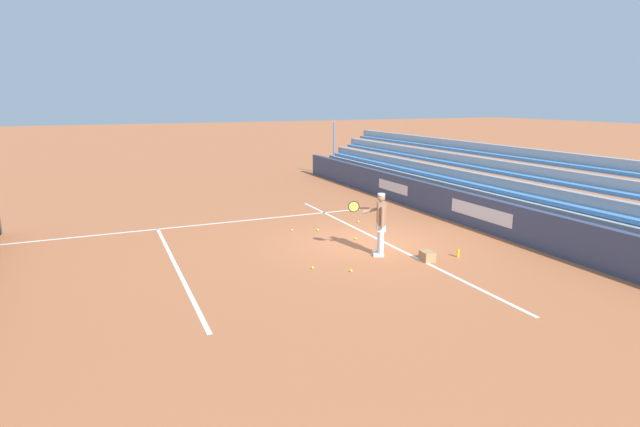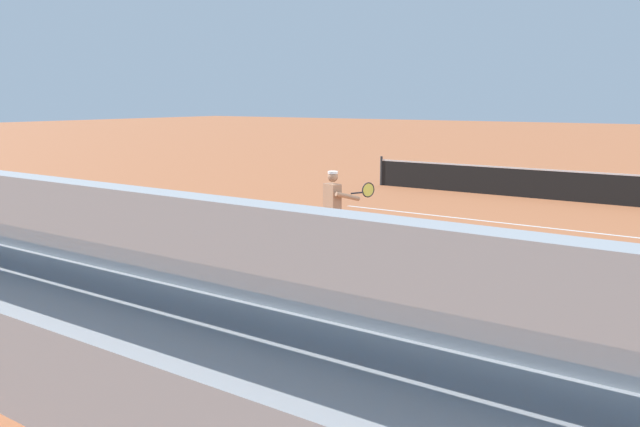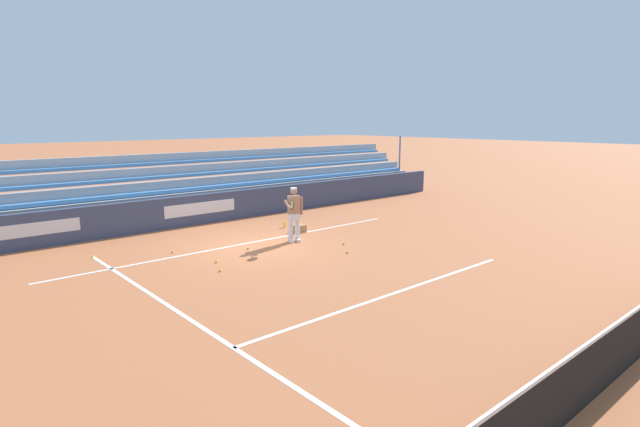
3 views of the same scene
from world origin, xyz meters
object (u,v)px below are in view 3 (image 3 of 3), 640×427
Objects in this scene: tennis_player at (294,214)px; tennis_ball_stray_back at (347,252)px; tennis_ball_midcourt at (344,244)px; tennis_ball_by_box at (93,257)px; tennis_ball_far_left at (173,252)px; tennis_ball_on_baseline at (220,270)px; ball_box_cardboard at (299,229)px; water_bottle at (285,225)px; tennis_ball_toward_net at (248,248)px; tennis_ball_near_player at (216,262)px; tennis_net at (628,341)px.

tennis_player is 25.98× the size of tennis_ball_stray_back.
tennis_ball_by_box is (6.30, -3.54, 0.00)m from tennis_ball_midcourt.
tennis_ball_on_baseline is at bearing 92.81° from tennis_ball_far_left.
ball_box_cardboard is at bearing -153.24° from tennis_ball_on_baseline.
tennis_ball_on_baseline is at bearing 20.57° from tennis_player.
tennis_ball_on_baseline is (4.31, 2.17, -0.10)m from ball_box_cardboard.
water_bottle is (-1.02, -1.86, -0.78)m from tennis_player.
tennis_player reaches higher than tennis_ball_toward_net.
tennis_ball_far_left and tennis_ball_midcourt have the same top height.
tennis_ball_stray_back is (-0.30, 2.11, -0.86)m from tennis_player.
ball_box_cardboard is at bearing -91.07° from tennis_ball_midcourt.
ball_box_cardboard is 6.06× the size of tennis_ball_toward_net.
tennis_ball_near_player and tennis_ball_by_box have the same top height.
tennis_ball_toward_net and tennis_ball_stray_back have the same top height.
tennis_net is at bearing 108.98° from tennis_ball_by_box.
ball_box_cardboard is at bearing 168.39° from tennis_ball_by_box.
tennis_ball_midcourt is 7.22m from tennis_ball_by_box.
tennis_ball_toward_net is 0.30× the size of water_bottle.
tennis_ball_midcourt is at bearing 149.67° from tennis_ball_toward_net.
tennis_ball_stray_back is at bearing 138.62° from tennis_ball_far_left.
tennis_ball_far_left is at bearing 153.01° from tennis_ball_by_box.
water_bottle reaches higher than tennis_ball_by_box.
tennis_ball_toward_net is (-1.74, -1.41, 0.00)m from tennis_ball_on_baseline.
tennis_ball_by_box is (5.70, -4.31, 0.00)m from tennis_ball_stray_back.
tennis_ball_midcourt is (-4.39, 2.57, 0.00)m from tennis_ball_far_left.
tennis_player is at bearing 174.86° from tennis_ball_toward_net.
tennis_ball_far_left and tennis_ball_stray_back have the same top height.
tennis_ball_stray_back is at bearing 78.06° from ball_box_cardboard.
tennis_ball_stray_back is at bearing 52.51° from tennis_ball_midcourt.
tennis_net is at bearing 82.66° from tennis_player.
tennis_ball_near_player is (1.42, 0.64, 0.00)m from tennis_ball_toward_net.
tennis_ball_midcourt is 1.00× the size of tennis_ball_near_player.
tennis_net reaches higher than tennis_ball_midcourt.
tennis_ball_far_left is at bearing 7.84° from water_bottle.
tennis_ball_stray_back and tennis_ball_by_box have the same top height.
water_bottle reaches higher than tennis_ball_on_baseline.
tennis_player is 5.90m from tennis_ball_by_box.
tennis_ball_on_baseline is 1.00× the size of tennis_ball_by_box.
tennis_net is at bearing 78.95° from water_bottle.
tennis_ball_near_player is at bearing 24.18° from tennis_ball_toward_net.
tennis_ball_far_left is 2.16m from tennis_ball_toward_net.
tennis_ball_on_baseline is at bearing 120.35° from tennis_ball_by_box.
water_bottle is 0.02× the size of tennis_net.
tennis_ball_on_baseline is 4.27m from tennis_ball_midcourt.
tennis_ball_midcourt is 1.00× the size of tennis_ball_by_box.
tennis_net reaches higher than water_bottle.
tennis_ball_by_box is 6.43m from water_bottle.
ball_box_cardboard is 6.06× the size of tennis_ball_far_left.
tennis_ball_toward_net is (-1.87, 1.09, 0.00)m from tennis_ball_far_left.
tennis_ball_on_baseline is 3.76m from tennis_ball_stray_back.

